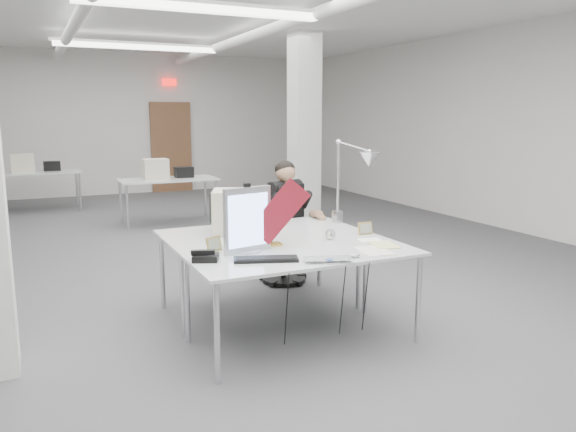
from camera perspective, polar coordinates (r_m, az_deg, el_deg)
name	(u,v)px	position (r m, az deg, el deg)	size (l,w,h in m)	color
room_shell	(207,125)	(6.76, -8.24, 9.11)	(10.04, 14.04, 3.24)	#474649
desk_main	(303,254)	(4.43, 1.54, -3.83)	(1.80, 0.90, 0.03)	silver
desk_second	(260,232)	(5.23, -2.85, -1.64)	(1.80, 0.90, 0.03)	silver
bg_desk_a	(168,179)	(9.64, -12.10, 3.65)	(1.60, 0.80, 0.03)	silver
bg_desk_b	(35,172)	(11.59, -24.29, 4.05)	(1.60, 0.80, 0.03)	silver
office_chair	(284,235)	(6.10, -0.45, -1.90)	(0.52, 0.52, 1.07)	black
seated_person	(285,202)	(5.99, -0.26, 1.44)	(0.49, 0.62, 0.93)	black
monitor	(247,220)	(4.38, -4.14, -0.39)	(0.42, 0.04, 0.51)	#ADAEB2
pennant	(279,212)	(4.44, -0.88, 0.44)	(0.52, 0.01, 0.22)	maroon
keyboard	(266,259)	(4.16, -2.25, -4.41)	(0.48, 0.16, 0.02)	black
laptop	(329,262)	(4.10, 4.22, -4.64)	(0.36, 0.23, 0.03)	silver
mouse	(355,255)	(4.28, 6.81, -4.00)	(0.09, 0.06, 0.03)	#A7A6AB
bankers_lamp	(271,223)	(4.61, -1.72, -0.75)	(0.33, 0.13, 0.37)	gold
desk_phone	(206,258)	(4.21, -8.37, -4.20)	(0.18, 0.17, 0.05)	black
picture_frame_left	(214,244)	(4.47, -7.54, -2.84)	(0.15, 0.01, 0.12)	#A58947
picture_frame_right	(365,228)	(5.10, 7.84, -1.23)	(0.14, 0.01, 0.11)	#9F8644
desk_clock	(330,234)	(4.86, 4.31, -1.82)	(0.09, 0.09, 0.03)	#A2A3A7
paper_stack_a	(374,251)	(4.50, 8.72, -3.51)	(0.23, 0.32, 0.01)	silver
paper_stack_b	(384,245)	(4.71, 9.72, -2.91)	(0.19, 0.27, 0.01)	#D5D47F
paper_stack_c	(370,240)	(4.88, 8.34, -2.43)	(0.20, 0.14, 0.01)	white
beige_monitor	(236,212)	(5.11, -5.26, 0.44)	(0.42, 0.39, 0.39)	beige
architect_lamp	(351,176)	(5.34, 6.44, 4.03)	(0.26, 0.76, 0.98)	silver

